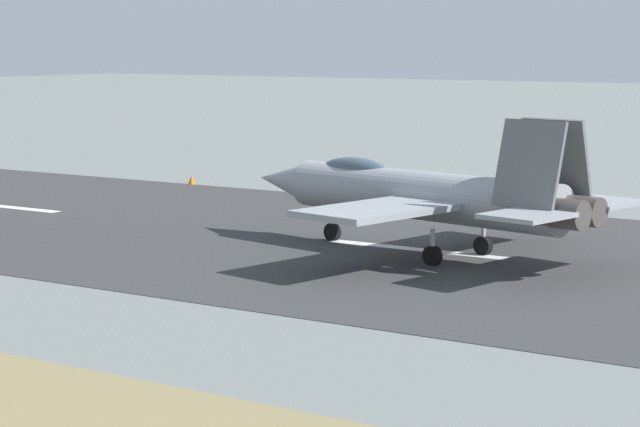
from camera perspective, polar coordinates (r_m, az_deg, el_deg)
The scene contains 5 objects.
ground_plane at distance 49.92m, azimuth 4.89°, elevation -1.73°, with size 400.00×400.00×0.00m, color slate.
runway_strip at distance 49.91m, azimuth 4.91°, elevation -1.72°, with size 240.00×26.00×0.02m.
fighter_jet at distance 48.66m, azimuth 4.74°, elevation 0.93°, with size 17.74×14.12×5.65m.
marker_cone_mid at distance 64.82m, azimuth 4.36°, elevation 0.77°, with size 0.44×0.44×0.55m, color orange.
marker_cone_far at distance 73.07m, azimuth -6.00°, elevation 1.57°, with size 0.44×0.44×0.55m, color orange.
Camera 1 is at (-22.98, 43.50, 8.43)m, focal length 68.76 mm.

